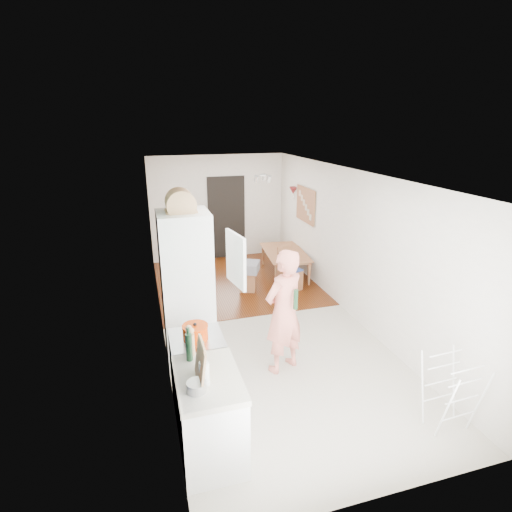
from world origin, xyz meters
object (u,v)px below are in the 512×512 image
person (284,301)px  dining_table (286,265)px  dining_chair (290,269)px  stool (248,281)px  drying_rack (450,394)px

person → dining_table: 3.62m
person → dining_chair: bearing=-136.8°
stool → drying_rack: (1.13, -4.24, 0.23)m
stool → person: bearing=-95.0°
dining_table → stool: bearing=126.9°
person → dining_table: person is taller
dining_chair → drying_rack: 4.06m
dining_chair → stool: size_ratio=2.20×
person → stool: size_ratio=5.00×
dining_table → stool: size_ratio=3.18×
person → stool: bearing=-118.9°
dining_table → dining_chair: bearing=171.4°
person → dining_table: bearing=-134.9°
person → dining_table: (1.27, 3.30, -0.79)m
dining_table → drying_rack: bearing=-172.6°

